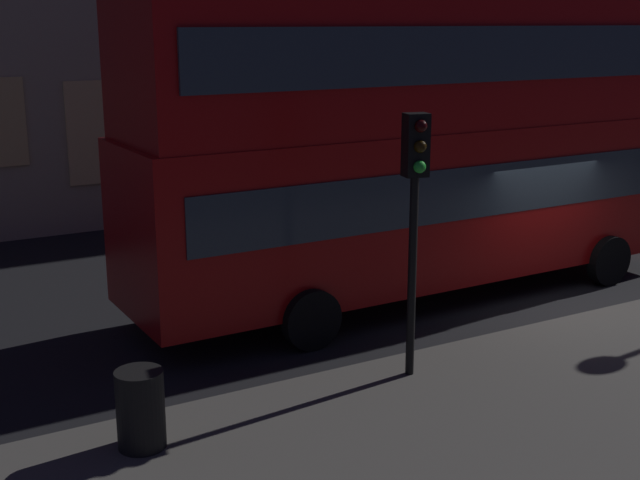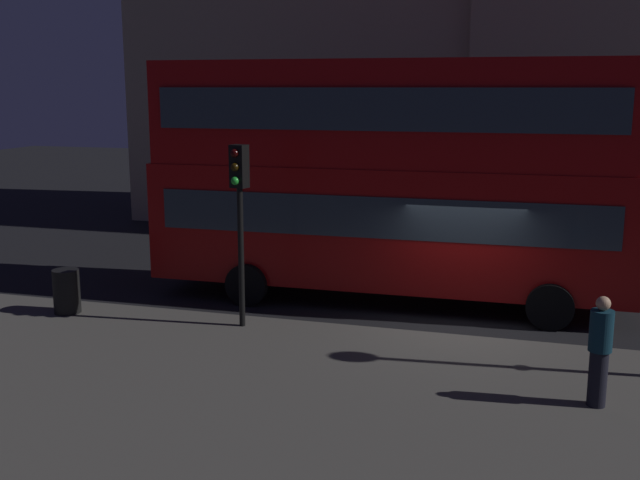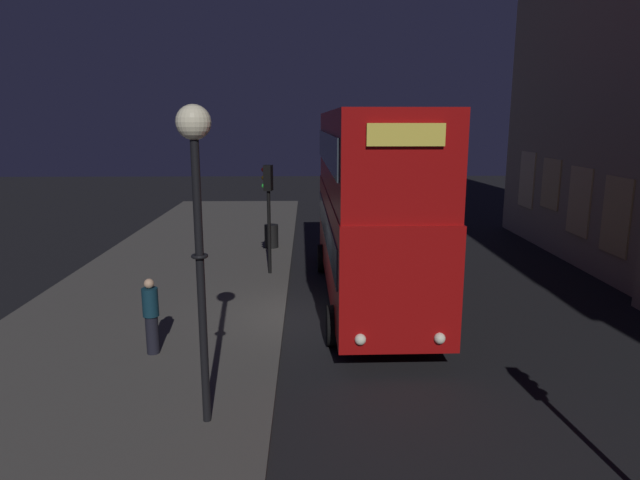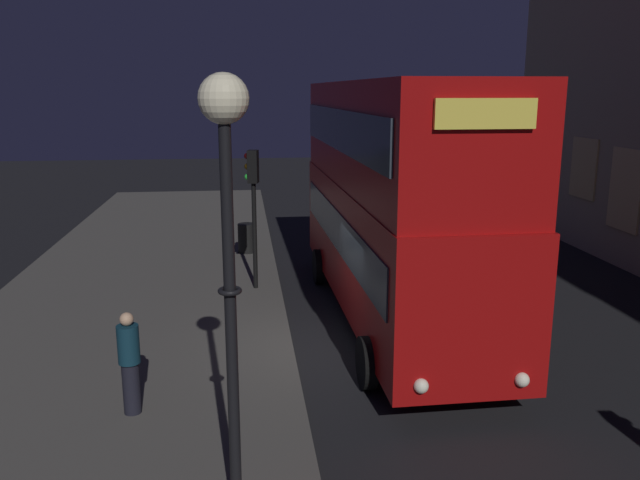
% 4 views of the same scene
% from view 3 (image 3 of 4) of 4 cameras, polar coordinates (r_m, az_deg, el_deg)
% --- Properties ---
extents(ground_plane, '(80.00, 80.00, 0.00)m').
position_cam_3_polar(ground_plane, '(15.30, -0.75, -8.05)').
color(ground_plane, black).
extents(sidewalk_slab, '(44.00, 7.49, 0.12)m').
position_cam_3_polar(sidewalk_slab, '(15.90, -17.38, -7.61)').
color(sidewalk_slab, '#4C4944').
rests_on(sidewalk_slab, ground).
extents(double_decker_bus, '(11.02, 2.99, 5.53)m').
position_cam_3_polar(double_decker_bus, '(16.53, 5.11, 4.36)').
color(double_decker_bus, '#9E0C0C').
rests_on(double_decker_bus, ground).
extents(traffic_light_near_kerb, '(0.37, 0.39, 3.71)m').
position_cam_3_polar(traffic_light_near_kerb, '(18.85, -5.33, 4.50)').
color(traffic_light_near_kerb, black).
rests_on(traffic_light_near_kerb, sidewalk_slab).
extents(street_lamp, '(0.56, 0.56, 5.40)m').
position_cam_3_polar(street_lamp, '(9.18, -12.52, 5.58)').
color(street_lamp, black).
rests_on(street_lamp, sidewalk_slab).
extents(pedestrian, '(0.35, 0.35, 1.74)m').
position_cam_3_polar(pedestrian, '(13.11, -16.87, -7.37)').
color(pedestrian, black).
rests_on(pedestrian, sidewalk_slab).
extents(litter_bin, '(0.57, 0.57, 0.96)m').
position_cam_3_polar(litter_bin, '(23.16, -4.99, 0.41)').
color(litter_bin, black).
rests_on(litter_bin, sidewalk_slab).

